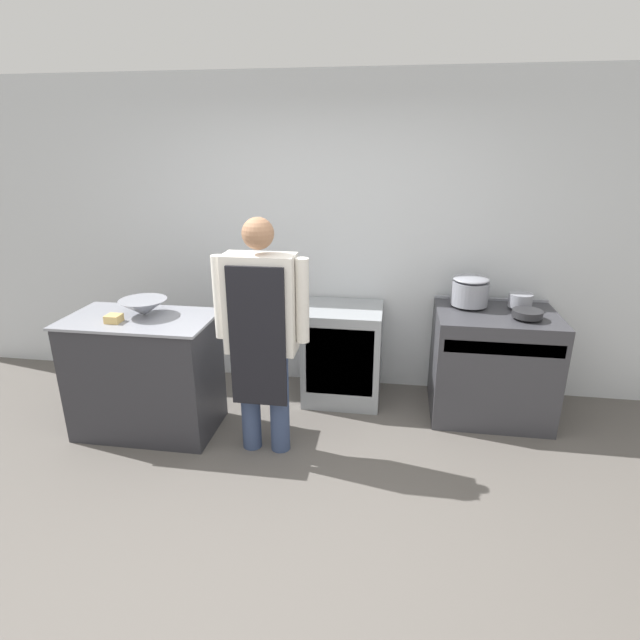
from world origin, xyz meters
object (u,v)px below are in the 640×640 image
Objects in this scene: stove at (491,364)px; stock_pot at (470,290)px; fridge_unit at (343,353)px; saute_pan at (527,313)px; plastic_tub at (114,319)px; sauce_pot at (520,300)px; mixing_bowl at (144,307)px; person_cook at (261,325)px.

stove is 0.63m from stock_pot.
fridge_unit is 3.72× the size of saute_pan.
saute_pan is at bearing 12.15° from plastic_tub.
stove is 4.16× the size of saute_pan.
sauce_pot reaches higher than plastic_tub.
mixing_bowl is 1.57× the size of saute_pan.
plastic_tub is at bearing -167.85° from saute_pan.
fridge_unit is at bearing 175.65° from stove.
stove is 3.20× the size of stock_pot.
stove is at bearing 24.82° from person_cook.
fridge_unit is 1.14m from person_cook.
stove is 1.12× the size of fridge_unit.
stock_pot is (1.49, 0.91, 0.05)m from person_cook.
saute_pan is (0.40, -0.25, -0.09)m from stock_pot.
fridge_unit is at bearing -178.65° from sauce_pot.
person_cook reaches higher than stock_pot.
person_cook reaches higher than mixing_bowl.
saute_pan is 0.25m from sauce_pot.
sauce_pot is (0.19, 0.13, 0.51)m from stove.
stove is 2.66× the size of mixing_bowl.
mixing_bowl is at bearing -165.86° from sauce_pot.
sauce_pot is at bearing 1.35° from fridge_unit.
stock_pot is (2.58, 0.89, 0.07)m from plastic_tub.
plastic_tub is 0.56× the size of sauce_pot.
stock_pot reaches higher than fridge_unit.
plastic_tub is at bearing -128.58° from mixing_bowl.
stove reaches higher than fridge_unit.
stove is at bearing -31.10° from stock_pot.
fridge_unit is 4.54× the size of sauce_pot.
stove is at bearing -145.84° from sauce_pot.
sauce_pot is at bearing 90.00° from saute_pan.
mixing_bowl is (-0.95, 0.20, 0.02)m from person_cook.
person_cook is at bearing -118.27° from fridge_unit.
mixing_bowl is at bearing -163.68° from stock_pot.
person_cook is 1.09m from plastic_tub.
mixing_bowl is 1.21× the size of stock_pot.
person_cook is 4.84× the size of mixing_bowl.
person_cook is 7.59× the size of saute_pan.
plastic_tub is at bearing -160.95° from stock_pot.
fridge_unit is 0.49× the size of person_cook.
person_cook is at bearing -11.68° from mixing_bowl.
stove is 0.56m from sauce_pot.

